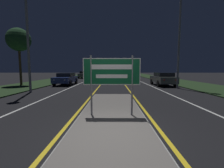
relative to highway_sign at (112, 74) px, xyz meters
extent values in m
plane|color=black|center=(0.00, -1.53, -1.64)|extent=(160.00, 160.00, 0.00)
cube|color=#999993|center=(0.00, 0.00, -1.61)|extent=(2.50, 9.70, 0.05)
cube|color=#66605B|center=(0.00, 0.00, -1.59)|extent=(2.38, 9.58, 0.10)
cube|color=#1E3319|center=(-9.50, 18.47, -1.60)|extent=(5.00, 100.00, 0.08)
cube|color=#1E3319|center=(9.50, 18.47, -1.60)|extent=(5.00, 100.00, 0.08)
cube|color=gold|center=(-1.44, 23.47, -1.64)|extent=(0.12, 70.00, 0.01)
cube|color=gold|center=(1.44, 23.47, -1.64)|extent=(0.12, 70.00, 0.01)
cube|color=silver|center=(-4.20, 23.47, -1.64)|extent=(0.12, 70.00, 0.01)
cube|color=silver|center=(4.20, 23.47, -1.64)|extent=(0.12, 70.00, 0.01)
cube|color=silver|center=(-7.20, 23.47, -1.64)|extent=(0.10, 70.00, 0.01)
cube|color=silver|center=(7.20, 23.47, -1.64)|extent=(0.10, 70.00, 0.01)
cylinder|color=gray|center=(-0.75, 0.00, -0.43)|extent=(0.07, 0.07, 2.21)
cylinder|color=gray|center=(0.75, 0.00, -0.43)|extent=(0.07, 0.07, 2.21)
cube|color=#0F512D|center=(0.00, 0.00, 0.09)|extent=(2.10, 0.04, 0.97)
cube|color=white|center=(0.00, -0.02, 0.09)|extent=(2.10, 0.00, 0.97)
cube|color=#0F512D|center=(0.00, -0.02, 0.09)|extent=(2.03, 0.01, 0.92)
cube|color=white|center=(0.00, -0.02, 0.26)|extent=(1.47, 0.01, 0.18)
cube|color=white|center=(0.00, -0.02, -0.08)|extent=(1.15, 0.01, 0.14)
cylinder|color=gray|center=(-6.51, 6.22, 3.75)|extent=(0.18, 0.18, 10.77)
cylinder|color=gray|center=(6.18, 8.76, 3.66)|extent=(0.18, 0.18, 10.60)
cube|color=#4C514C|center=(5.63, 11.33, -0.95)|extent=(1.82, 4.34, 0.69)
cube|color=black|center=(5.63, 11.07, -0.39)|extent=(1.60, 2.26, 0.42)
sphere|color=red|center=(5.06, 9.18, -0.86)|extent=(0.14, 0.14, 0.14)
sphere|color=red|center=(6.19, 9.18, -0.86)|extent=(0.14, 0.14, 0.14)
cylinder|color=black|center=(4.76, 12.67, -1.29)|extent=(0.22, 0.69, 0.69)
cylinder|color=black|center=(6.50, 12.67, -1.29)|extent=(0.22, 0.69, 0.69)
cylinder|color=black|center=(4.76, 9.98, -1.29)|extent=(0.22, 0.69, 0.69)
cylinder|color=black|center=(6.50, 9.98, -1.29)|extent=(0.22, 0.69, 0.69)
cube|color=#4C514C|center=(2.88, 25.21, -0.99)|extent=(1.87, 4.15, 0.62)
cube|color=black|center=(2.88, 24.96, -0.45)|extent=(1.65, 2.16, 0.45)
sphere|color=red|center=(2.30, 23.16, -0.91)|extent=(0.14, 0.14, 0.14)
sphere|color=red|center=(3.46, 23.16, -0.91)|extent=(0.14, 0.14, 0.14)
cylinder|color=black|center=(1.98, 26.50, -1.29)|extent=(0.22, 0.69, 0.69)
cylinder|color=black|center=(3.78, 26.50, -1.29)|extent=(0.22, 0.69, 0.69)
cylinder|color=black|center=(1.98, 23.93, -1.29)|extent=(0.22, 0.69, 0.69)
cylinder|color=black|center=(3.78, 23.93, -1.29)|extent=(0.22, 0.69, 0.69)
cube|color=#B7B7BC|center=(5.79, 37.18, -1.03)|extent=(1.82, 4.58, 0.61)
cube|color=black|center=(5.79, 36.90, -0.53)|extent=(1.60, 2.38, 0.40)
sphere|color=red|center=(5.22, 34.91, -0.95)|extent=(0.14, 0.14, 0.14)
sphere|color=red|center=(6.35, 34.91, -0.95)|extent=(0.14, 0.14, 0.14)
cylinder|color=black|center=(4.91, 38.60, -1.33)|extent=(0.22, 0.61, 0.61)
cylinder|color=black|center=(6.66, 38.60, -1.33)|extent=(0.22, 0.61, 0.61)
cylinder|color=black|center=(4.91, 35.76, -1.33)|extent=(0.22, 0.61, 0.61)
cylinder|color=black|center=(6.66, 35.76, -1.33)|extent=(0.22, 0.61, 0.61)
cube|color=navy|center=(-5.51, 11.97, -1.00)|extent=(1.82, 4.23, 0.63)
cube|color=black|center=(-5.51, 12.22, -0.47)|extent=(1.60, 2.20, 0.42)
sphere|color=white|center=(-6.07, 9.87, -0.92)|extent=(0.14, 0.14, 0.14)
sphere|color=white|center=(-4.95, 9.87, -0.92)|extent=(0.14, 0.14, 0.14)
cylinder|color=black|center=(-6.38, 10.65, -1.31)|extent=(0.22, 0.65, 0.65)
cylinder|color=black|center=(-4.64, 10.65, -1.31)|extent=(0.22, 0.65, 0.65)
cylinder|color=black|center=(-6.38, 13.28, -1.31)|extent=(0.22, 0.65, 0.65)
cylinder|color=black|center=(-4.64, 13.28, -1.31)|extent=(0.22, 0.65, 0.65)
cube|color=#4C514C|center=(-5.95, 25.68, -0.99)|extent=(1.85, 4.45, 0.69)
cube|color=black|center=(-5.95, 25.95, -0.41)|extent=(1.63, 2.32, 0.47)
sphere|color=white|center=(-6.52, 23.47, -0.90)|extent=(0.14, 0.14, 0.14)
sphere|color=white|center=(-5.37, 23.47, -0.90)|extent=(0.14, 0.14, 0.14)
cylinder|color=black|center=(-6.83, 24.30, -1.33)|extent=(0.22, 0.62, 0.62)
cylinder|color=black|center=(-5.06, 24.30, -1.33)|extent=(0.22, 0.62, 0.62)
cylinder|color=black|center=(-6.83, 27.06, -1.33)|extent=(0.22, 0.62, 0.62)
cylinder|color=black|center=(-5.06, 27.06, -1.33)|extent=(0.22, 0.62, 0.62)
cube|color=maroon|center=(-5.68, 36.55, -1.02)|extent=(1.73, 4.18, 0.59)
cube|color=black|center=(-5.68, 36.80, -0.46)|extent=(1.52, 2.17, 0.52)
sphere|color=white|center=(-6.22, 34.49, -0.94)|extent=(0.14, 0.14, 0.14)
sphere|color=white|center=(-5.15, 34.49, -0.94)|extent=(0.14, 0.14, 0.14)
cylinder|color=black|center=(-6.51, 35.26, -1.31)|extent=(0.22, 0.66, 0.66)
cylinder|color=black|center=(-4.86, 35.26, -1.31)|extent=(0.22, 0.66, 0.66)
cylinder|color=black|center=(-6.51, 37.85, -1.31)|extent=(0.22, 0.66, 0.66)
cylinder|color=black|center=(-4.86, 37.85, -1.31)|extent=(0.22, 0.66, 0.66)
cylinder|color=#4C3823|center=(-10.13, 10.90, 0.62)|extent=(0.24, 0.24, 4.37)
sphere|color=#1E4223|center=(-10.13, 10.90, 3.36)|extent=(2.45, 2.45, 2.45)
camera|label=1|loc=(0.06, -5.49, 0.16)|focal=24.00mm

